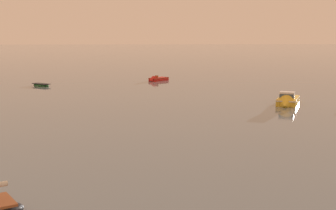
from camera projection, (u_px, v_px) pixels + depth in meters
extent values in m
cube|color=gold|center=(288.00, 102.00, 56.40)|extent=(4.26, 5.91, 1.07)
cone|color=gold|center=(285.00, 105.00, 53.75)|extent=(2.66, 2.43, 2.15)
cube|color=silver|center=(288.00, 98.00, 56.28)|extent=(4.35, 6.04, 0.12)
cube|color=silver|center=(287.00, 95.00, 55.04)|extent=(2.08, 1.88, 0.84)
cube|color=#384751|center=(287.00, 95.00, 54.43)|extent=(1.62, 0.92, 0.67)
cube|color=black|center=(290.00, 98.00, 58.84)|extent=(0.53, 0.48, 0.76)
cube|color=red|center=(159.00, 80.00, 84.97)|extent=(3.80, 3.96, 0.76)
cone|color=red|center=(151.00, 80.00, 83.42)|extent=(1.95, 1.93, 1.53)
cube|color=brown|center=(159.00, 78.00, 84.90)|extent=(3.89, 4.05, 0.08)
cube|color=brown|center=(157.00, 77.00, 84.43)|extent=(0.61, 0.59, 0.42)
cube|color=black|center=(165.00, 78.00, 86.41)|extent=(0.39, 0.38, 0.54)
ellipsoid|color=#23602D|center=(41.00, 85.00, 76.00)|extent=(3.65, 3.37, 0.59)
cube|color=black|center=(41.00, 84.00, 75.96)|extent=(3.41, 3.16, 0.08)
cube|color=black|center=(41.00, 84.00, 75.98)|extent=(0.92, 1.02, 0.06)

